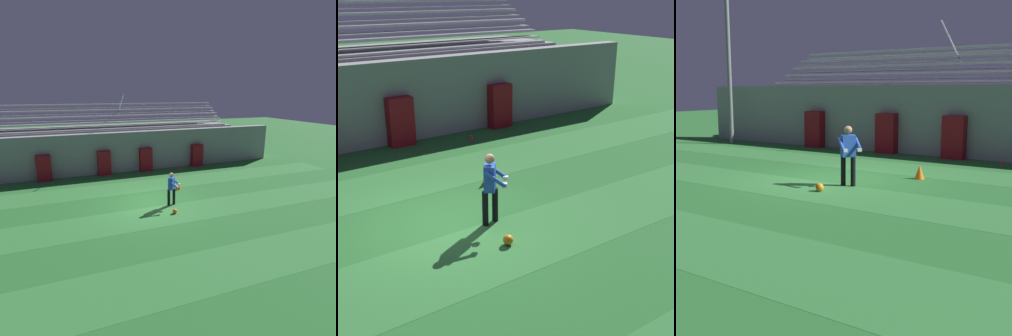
{
  "view_description": "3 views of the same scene",
  "coord_description": "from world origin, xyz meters",
  "views": [
    {
      "loc": [
        -3.94,
        -12.77,
        5.45
      ],
      "look_at": [
        0.95,
        0.13,
        1.73
      ],
      "focal_mm": 30.0,
      "sensor_mm": 36.0,
      "label": 1
    },
    {
      "loc": [
        -4.26,
        -8.62,
        5.0
      ],
      "look_at": [
        1.8,
        0.16,
        0.91
      ],
      "focal_mm": 50.0,
      "sensor_mm": 36.0,
      "label": 2
    },
    {
      "loc": [
        7.83,
        -11.25,
        2.66
      ],
      "look_at": [
        1.45,
        -1.65,
        0.71
      ],
      "focal_mm": 50.0,
      "sensor_mm": 36.0,
      "label": 3
    }
  ],
  "objects": [
    {
      "name": "padding_pillar_gate_right",
      "position": [
        1.47,
        5.95,
        0.83
      ],
      "size": [
        0.87,
        0.44,
        1.66
      ],
      "primitive_type": "cube",
      "color": "maroon",
      "rests_on": "ground"
    },
    {
      "name": "padding_pillar_far_left",
      "position": [
        -5.22,
        5.95,
        0.83
      ],
      "size": [
        0.87,
        0.44,
        1.66
      ],
      "primitive_type": "cube",
      "color": "maroon",
      "rests_on": "ground"
    },
    {
      "name": "back_wall",
      "position": [
        0.0,
        6.5,
        1.4
      ],
      "size": [
        24.0,
        0.6,
        2.8
      ],
      "primitive_type": "cube",
      "color": "gray",
      "rests_on": "ground"
    },
    {
      "name": "ground_plane",
      "position": [
        0.0,
        0.0,
        0.0
      ],
      "size": [
        80.0,
        80.0,
        0.0
      ],
      "primitive_type": "plane",
      "color": "#286B2D"
    },
    {
      "name": "turf_stripe_far",
      "position": [
        0.0,
        2.79,
        0.0
      ],
      "size": [
        28.0,
        2.2,
        0.01
      ],
      "primitive_type": "cube",
      "color": "#337A38",
      "rests_on": "ground"
    },
    {
      "name": "padding_pillar_far_right",
      "position": [
        5.5,
        5.95,
        0.83
      ],
      "size": [
        0.87,
        0.44,
        1.66
      ],
      "primitive_type": "cube",
      "color": "maroon",
      "rests_on": "ground"
    },
    {
      "name": "soccer_ball",
      "position": [
        0.64,
        -1.59,
        0.11
      ],
      "size": [
        0.22,
        0.22,
        0.22
      ],
      "primitive_type": "sphere",
      "color": "orange",
      "rests_on": "ground"
    },
    {
      "name": "goalkeeper",
      "position": [
        0.88,
        -0.57,
        0.95
      ],
      "size": [
        0.73,
        0.74,
        1.67
      ],
      "color": "black",
      "rests_on": "ground"
    },
    {
      "name": "turf_stripe_near",
      "position": [
        0.0,
        -6.0,
        0.0
      ],
      "size": [
        28.0,
        2.2,
        0.01
      ],
      "primitive_type": "cube",
      "color": "#337A38",
      "rests_on": "ground"
    },
    {
      "name": "padding_pillar_gate_left",
      "position": [
        -1.47,
        5.95,
        0.83
      ],
      "size": [
        0.87,
        0.44,
        1.66
      ],
      "primitive_type": "cube",
      "color": "maroon",
      "rests_on": "ground"
    },
    {
      "name": "water_bottle",
      "position": [
        3.59,
        4.9,
        0.12
      ],
      "size": [
        0.07,
        0.07,
        0.24
      ],
      "primitive_type": "cylinder",
      "color": "red",
      "rests_on": "ground"
    },
    {
      "name": "bleacher_stand",
      "position": [
        0.0,
        8.84,
        1.5
      ],
      "size": [
        18.0,
        4.05,
        5.43
      ],
      "color": "gray",
      "rests_on": "ground"
    },
    {
      "name": "turf_stripe_mid",
      "position": [
        0.0,
        -1.6,
        0.0
      ],
      "size": [
        28.0,
        2.2,
        0.01
      ],
      "primitive_type": "cube",
      "color": "#337A38",
      "rests_on": "ground"
    },
    {
      "name": "traffic_cone",
      "position": [
        2.1,
        1.47,
        0.21
      ],
      "size": [
        0.3,
        0.3,
        0.42
      ],
      "primitive_type": "cone",
      "color": "orange",
      "rests_on": "ground"
    }
  ]
}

